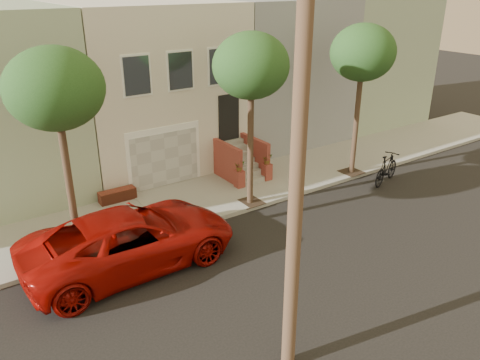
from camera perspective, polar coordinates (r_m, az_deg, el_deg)
ground at (r=15.14m, az=6.73°, el=-9.37°), size 90.00×90.00×0.00m
sidewalk at (r=18.93m, az=-3.84°, el=-2.04°), size 40.00×3.70×0.15m
house_row at (r=22.84m, az=-11.75°, el=11.35°), size 33.10×11.70×7.00m
tree_left at (r=14.04m, az=-21.16°, el=9.94°), size 2.70×2.57×6.30m
tree_mid at (r=16.72m, az=1.33°, el=13.31°), size 2.70×2.57×6.30m
tree_right at (r=20.39m, az=14.42°, el=14.37°), size 2.70×2.57×6.30m
pickup_truck at (r=14.70m, az=-12.87°, el=-6.87°), size 6.43×3.05×1.77m
motorcycle at (r=21.07m, az=17.05°, el=1.32°), size 2.25×1.24×1.30m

